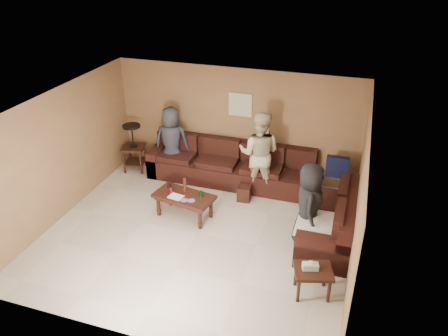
# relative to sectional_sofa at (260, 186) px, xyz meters

# --- Properties ---
(room) EXTENTS (5.60, 5.50, 2.50)m
(room) POSITION_rel_sectional_sofa_xyz_m (-0.81, -1.52, 1.34)
(room) COLOR beige
(room) RESTS_ON ground
(sectional_sofa) EXTENTS (4.65, 2.90, 0.97)m
(sectional_sofa) POSITION_rel_sectional_sofa_xyz_m (0.00, 0.00, 0.00)
(sectional_sofa) COLOR black
(sectional_sofa) RESTS_ON ground
(coffee_table) EXTENTS (1.25, 0.78, 0.77)m
(coffee_table) POSITION_rel_sectional_sofa_xyz_m (-1.26, -1.05, 0.09)
(coffee_table) COLOR black
(coffee_table) RESTS_ON ground
(end_table_left) EXTENTS (0.59, 0.59, 1.14)m
(end_table_left) POSITION_rel_sectional_sofa_xyz_m (-3.12, 0.40, 0.27)
(end_table_left) COLOR black
(end_table_left) RESTS_ON ground
(side_table_right) EXTENTS (0.68, 0.61, 0.62)m
(side_table_right) POSITION_rel_sectional_sofa_xyz_m (1.42, -2.42, 0.08)
(side_table_right) COLOR black
(side_table_right) RESTS_ON ground
(waste_bin) EXTENTS (0.28, 0.28, 0.32)m
(waste_bin) POSITION_rel_sectional_sofa_xyz_m (-0.30, -0.11, -0.17)
(waste_bin) COLOR black
(waste_bin) RESTS_ON ground
(wall_art) EXTENTS (0.52, 0.04, 0.52)m
(wall_art) POSITION_rel_sectional_sofa_xyz_m (-0.71, 0.96, 1.37)
(wall_art) COLOR tan
(wall_art) RESTS_ON ground
(person_left) EXTENTS (0.88, 0.65, 1.63)m
(person_left) POSITION_rel_sectional_sofa_xyz_m (-2.19, 0.52, 0.49)
(person_left) COLOR #292F3A
(person_left) RESTS_ON ground
(person_middle) EXTENTS (0.91, 0.72, 1.84)m
(person_middle) POSITION_rel_sectional_sofa_xyz_m (-0.11, 0.32, 0.59)
(person_middle) COLOR #C4B992
(person_middle) RESTS_ON ground
(person_right) EXTENTS (0.62, 0.85, 1.59)m
(person_right) POSITION_rel_sectional_sofa_xyz_m (1.14, -1.15, 0.47)
(person_right) COLOR black
(person_right) RESTS_ON ground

